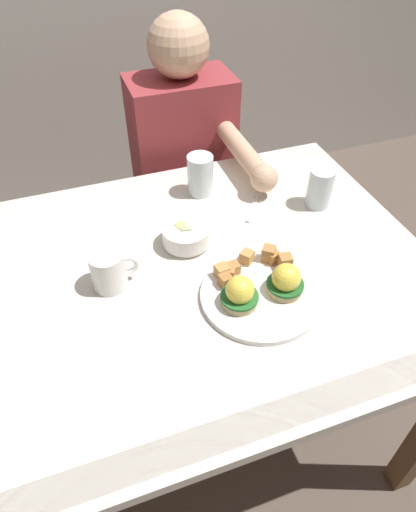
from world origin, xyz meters
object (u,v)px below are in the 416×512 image
at_px(dining_table, 189,302).
at_px(coffee_mug, 109,269).
at_px(fork, 255,203).
at_px(diner_person, 187,165).
at_px(eggs_benedict_plate, 260,289).
at_px(water_glass_near, 320,190).
at_px(water_glass_far, 200,177).
at_px(fruit_bowl, 186,236).

height_order(dining_table, coffee_mug, coffee_mug).
bearing_deg(fork, diner_person, 101.28).
distance_m(dining_table, fork, 0.35).
bearing_deg(eggs_benedict_plate, fork, 67.86).
height_order(water_glass_near, water_glass_far, water_glass_far).
distance_m(fruit_bowl, water_glass_near, 0.40).
xyz_separation_m(coffee_mug, water_glass_far, (0.31, 0.28, -0.00)).
height_order(fruit_bowl, fork, fruit_bowl).
xyz_separation_m(eggs_benedict_plate, fork, (0.13, 0.32, -0.02)).
distance_m(eggs_benedict_plate, fruit_bowl, 0.25).
height_order(eggs_benedict_plate, water_glass_far, water_glass_far).
xyz_separation_m(fruit_bowl, water_glass_far, (0.11, 0.21, 0.02)).
bearing_deg(coffee_mug, water_glass_far, 42.10).
bearing_deg(water_glass_near, water_glass_far, 150.06).
height_order(dining_table, diner_person, diner_person).
distance_m(dining_table, fruit_bowl, 0.17).
relative_size(dining_table, eggs_benedict_plate, 4.44).
distance_m(water_glass_near, diner_person, 0.54).
relative_size(dining_table, water_glass_far, 10.20).
distance_m(fruit_bowl, diner_person, 0.54).
bearing_deg(fork, dining_table, -143.04).
xyz_separation_m(coffee_mug, fork, (0.44, 0.18, -0.05)).
bearing_deg(diner_person, coffee_mug, -121.98).
relative_size(fruit_bowl, fork, 0.90).
xyz_separation_m(dining_table, fruit_bowl, (0.03, 0.10, 0.14)).
xyz_separation_m(dining_table, diner_person, (0.18, 0.60, 0.02)).
bearing_deg(diner_person, water_glass_near, -62.15).
distance_m(fork, water_glass_near, 0.18).
bearing_deg(eggs_benedict_plate, water_glass_far, 89.36).
bearing_deg(eggs_benedict_plate, diner_person, 85.92).
relative_size(dining_table, diner_person, 1.05).
distance_m(dining_table, diner_person, 0.63).
distance_m(fruit_bowl, fork, 0.26).
bearing_deg(water_glass_near, fork, 159.87).
height_order(coffee_mug, fork, coffee_mug).
bearing_deg(dining_table, coffee_mug, 172.59).
relative_size(fruit_bowl, coffee_mug, 1.08).
distance_m(fruit_bowl, water_glass_far, 0.23).
height_order(water_glass_near, diner_person, diner_person).
bearing_deg(fork, fruit_bowl, -157.16).
bearing_deg(eggs_benedict_plate, water_glass_near, 41.76).
xyz_separation_m(coffee_mug, diner_person, (0.36, 0.58, -0.14)).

